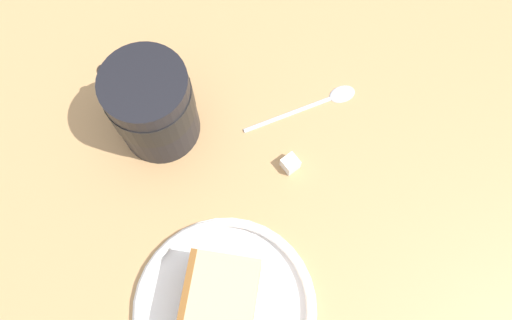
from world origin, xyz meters
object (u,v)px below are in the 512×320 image
(sugar_cube, at_px, (290,164))
(tea_mug, at_px, (151,104))
(cake_slice, at_px, (220,306))
(small_plate, at_px, (225,308))
(teaspoon, at_px, (323,100))

(sugar_cube, bearing_deg, tea_mug, 64.64)
(cake_slice, bearing_deg, tea_mug, 13.02)
(small_plate, distance_m, teaspoon, 0.24)
(tea_mug, distance_m, teaspoon, 0.19)
(small_plate, distance_m, sugar_cube, 0.16)
(small_plate, relative_size, teaspoon, 1.34)
(small_plate, height_order, tea_mug, tea_mug)
(tea_mug, height_order, sugar_cube, tea_mug)
(cake_slice, relative_size, tea_mug, 0.96)
(tea_mug, bearing_deg, small_plate, -166.32)
(small_plate, bearing_deg, tea_mug, 13.68)
(sugar_cube, bearing_deg, teaspoon, -34.45)
(cake_slice, xyz_separation_m, tea_mug, (0.20, 0.05, 0.02))
(small_plate, xyz_separation_m, cake_slice, (0.00, 0.00, 0.03))
(cake_slice, height_order, sugar_cube, cake_slice)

